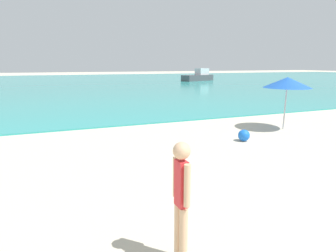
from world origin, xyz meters
name	(u,v)px	position (x,y,z in m)	size (l,w,h in m)	color
water	(77,82)	(0.00, 44.21, 0.03)	(160.00, 60.00, 0.06)	teal
person_standing	(181,196)	(-1.24, 6.09, 0.90)	(0.21, 0.37, 1.59)	#DDAD84
boat_far	(198,76)	(17.45, 41.39, 0.70)	(5.69, 3.57, 1.85)	#4C4C51
beach_ball	(244,135)	(3.03, 10.57, 0.19)	(0.38, 0.38, 0.38)	blue
beach_umbrella	(287,83)	(5.53, 11.44, 1.80)	(1.77, 1.77, 2.01)	#B7B7BC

